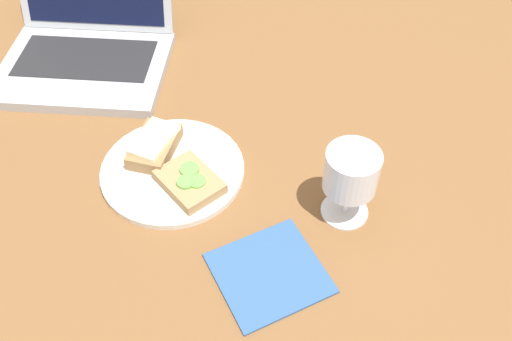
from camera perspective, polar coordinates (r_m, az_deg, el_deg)
wooden_table at (r=92.57cm, az=-4.01°, el=-1.94°), size 140.00×140.00×3.00cm
plate at (r=93.37cm, az=-8.32°, el=0.01°), size 23.23×23.23×1.09cm
sandwich_with_cheese at (r=94.89cm, az=-10.13°, el=2.52°), size 7.91×11.15×3.30cm
sandwich_with_cucumber at (r=89.35cm, az=-6.65°, el=-1.10°), size 12.25×12.27×2.33cm
wine_glass at (r=82.00cm, az=9.49°, el=-0.35°), size 7.94×7.94×12.59cm
laptop at (r=117.41cm, az=-16.63°, el=11.96°), size 31.41×29.91×20.64cm
napkin at (r=81.12cm, az=1.34°, el=-10.21°), size 19.60×19.40×0.40cm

